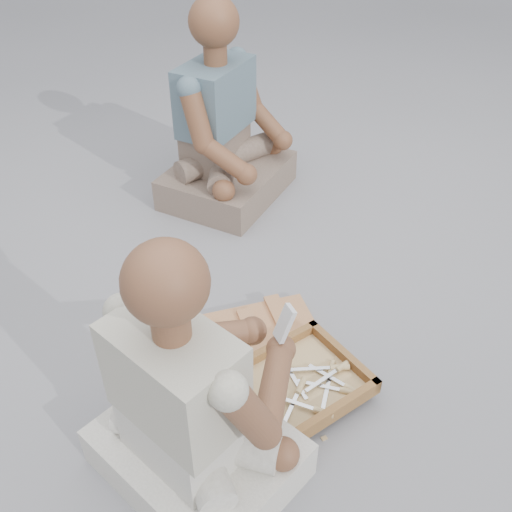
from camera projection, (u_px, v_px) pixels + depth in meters
ground at (304, 336)px, 2.28m from camera, size 60.00×60.00×0.00m
carved_panel at (242, 349)px, 2.20m from camera, size 0.74×0.60×0.04m
tool_tray at (296, 385)px, 2.01m from camera, size 0.47×0.38×0.06m
chisel_0 at (317, 410)px, 1.90m from camera, size 0.13×0.20×0.02m
chisel_1 at (348, 387)px, 1.98m from camera, size 0.08×0.22×0.02m
chisel_2 at (299, 390)px, 1.97m from camera, size 0.20×0.13×0.02m
chisel_3 at (343, 390)px, 1.98m from camera, size 0.15×0.18×0.02m
chisel_4 at (330, 373)px, 2.04m from camera, size 0.18×0.15×0.02m
chisel_5 at (286, 366)px, 2.07m from camera, size 0.07×0.22×0.02m
chisel_6 at (334, 368)px, 2.05m from camera, size 0.20×0.13×0.02m
chisel_7 at (339, 368)px, 2.04m from camera, size 0.22×0.03×0.02m
wood_chip_0 at (187, 406)px, 2.01m from camera, size 0.02×0.02×0.00m
wood_chip_1 at (324, 438)px, 1.90m from camera, size 0.02×0.02×0.00m
wood_chip_2 at (190, 376)px, 2.11m from camera, size 0.02×0.02×0.00m
wood_chip_3 at (229, 463)px, 1.83m from camera, size 0.02×0.02×0.00m
wood_chip_4 at (329, 349)px, 2.22m from camera, size 0.02×0.02×0.00m
wood_chip_5 at (209, 407)px, 2.00m from camera, size 0.02×0.02×0.00m
wood_chip_6 at (251, 480)px, 1.79m from camera, size 0.02×0.02×0.00m
wood_chip_7 at (211, 416)px, 1.98m from camera, size 0.02×0.02×0.00m
wood_chip_8 at (254, 345)px, 2.24m from camera, size 0.02×0.02×0.00m
wood_chip_9 at (220, 368)px, 2.14m from camera, size 0.02×0.02×0.00m
wood_chip_10 at (308, 330)px, 2.30m from camera, size 0.02×0.02×0.00m
wood_chip_11 at (315, 424)px, 1.95m from camera, size 0.02×0.02×0.00m
wood_chip_12 at (237, 452)px, 1.86m from camera, size 0.02×0.02×0.00m
wood_chip_13 at (243, 330)px, 2.30m from camera, size 0.02×0.02×0.00m
wood_chip_14 at (307, 470)px, 1.81m from camera, size 0.02×0.02×0.00m
craftsman at (192, 407)px, 1.63m from camera, size 0.66×0.67×0.91m
companion at (224, 136)px, 2.93m from camera, size 0.82×0.76×1.02m
mobile_phone at (285, 323)px, 1.72m from camera, size 0.07×0.06×0.12m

